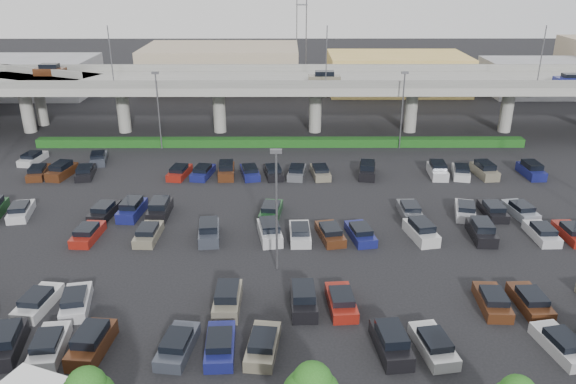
% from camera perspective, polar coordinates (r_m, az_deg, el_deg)
% --- Properties ---
extents(ground, '(280.00, 280.00, 0.00)m').
position_cam_1_polar(ground, '(53.50, -0.99, -3.50)').
color(ground, black).
extents(overpass, '(150.00, 13.00, 15.80)m').
position_cam_1_polar(overpass, '(81.77, -0.91, 10.84)').
color(overpass, gray).
rests_on(overpass, ground).
extents(hedge, '(66.00, 1.60, 1.10)m').
position_cam_1_polar(hedge, '(76.60, -0.75, 5.08)').
color(hedge, '#123D11').
rests_on(hedge, ground).
extents(parked_cars, '(62.82, 41.68, 1.67)m').
position_cam_1_polar(parked_cars, '(49.72, -2.22, -4.84)').
color(parked_cars, gray).
rests_on(parked_cars, ground).
extents(light_poles, '(66.90, 48.38, 10.30)m').
position_cam_1_polar(light_poles, '(53.19, -5.46, 3.52)').
color(light_poles, '#535358').
rests_on(light_poles, ground).
extents(distant_buildings, '(138.00, 24.00, 9.00)m').
position_cam_1_polar(distant_buildings, '(112.27, 5.89, 12.23)').
color(distant_buildings, gray).
rests_on(distant_buildings, ground).
extents(comm_tower, '(2.40, 2.40, 30.00)m').
position_cam_1_polar(comm_tower, '(122.40, 1.41, 18.77)').
color(comm_tower, '#535358').
rests_on(comm_tower, ground).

